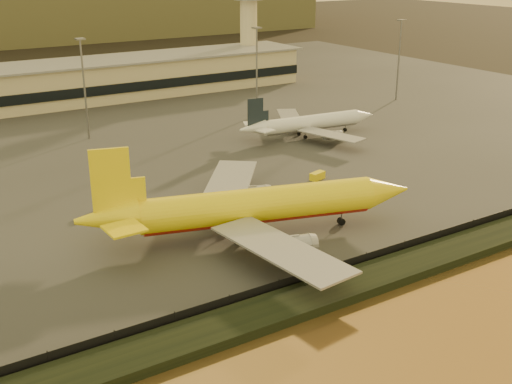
{
  "coord_description": "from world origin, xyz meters",
  "views": [
    {
      "loc": [
        -59.01,
        -78.17,
        45.05
      ],
      "look_at": [
        -1.99,
        12.0,
        5.25
      ],
      "focal_mm": 45.0,
      "sensor_mm": 36.0,
      "label": 1
    }
  ],
  "objects": [
    {
      "name": "white_narrowbody_jet",
      "position": [
        39.47,
        51.53,
        3.62
      ],
      "size": [
        39.87,
        38.7,
        11.45
      ],
      "rotation": [
        0.0,
        0.0,
        -0.11
      ],
      "color": "white",
      "rests_on": "tarmac"
    },
    {
      "name": "control_tower",
      "position": [
        70.0,
        131.0,
        21.66
      ],
      "size": [
        11.2,
        11.2,
        35.5
      ],
      "color": "#C9B48B",
      "rests_on": "tarmac"
    },
    {
      "name": "terminal_building",
      "position": [
        -14.52,
        125.55,
        6.25
      ],
      "size": [
        202.0,
        25.0,
        12.6
      ],
      "color": "#C9B48B",
      "rests_on": "tarmac"
    },
    {
      "name": "tarmac",
      "position": [
        0.0,
        95.0,
        0.1
      ],
      "size": [
        320.0,
        220.0,
        0.2
      ],
      "primitive_type": "cube",
      "color": "#2D2D2D",
      "rests_on": "ground"
    },
    {
      "name": "gse_vehicle_yellow",
      "position": [
        20.32,
        23.01,
        0.99
      ],
      "size": [
        3.82,
        2.45,
        1.59
      ],
      "primitive_type": "cube",
      "rotation": [
        0.0,
        0.0,
        0.26
      ],
      "color": "yellow",
      "rests_on": "tarmac"
    },
    {
      "name": "apron_light_masts",
      "position": [
        15.0,
        75.0,
        15.7
      ],
      "size": [
        152.2,
        12.2,
        25.4
      ],
      "color": "slate",
      "rests_on": "tarmac"
    },
    {
      "name": "dhl_cargo_jet",
      "position": [
        -6.46,
        6.03,
        5.34
      ],
      "size": [
        56.77,
        54.31,
        17.22
      ],
      "rotation": [
        0.0,
        0.0,
        -0.28
      ],
      "color": "yellow",
      "rests_on": "tarmac"
    },
    {
      "name": "perimeter_fence",
      "position": [
        0.0,
        -13.0,
        1.3
      ],
      "size": [
        300.0,
        0.05,
        2.2
      ],
      "primitive_type": "cube",
      "color": "black",
      "rests_on": "tarmac"
    },
    {
      "name": "ground",
      "position": [
        0.0,
        0.0,
        0.0
      ],
      "size": [
        900.0,
        900.0,
        0.0
      ],
      "primitive_type": "plane",
      "color": "black",
      "rests_on": "ground"
    },
    {
      "name": "embankment",
      "position": [
        0.0,
        -17.0,
        0.7
      ],
      "size": [
        320.0,
        7.0,
        1.4
      ],
      "primitive_type": "cube",
      "color": "black",
      "rests_on": "ground"
    },
    {
      "name": "gse_vehicle_white",
      "position": [
        -23.65,
        30.04,
        1.13
      ],
      "size": [
        4.22,
        2.08,
        1.85
      ],
      "primitive_type": "cube",
      "rotation": [
        0.0,
        0.0,
        -0.05
      ],
      "color": "white",
      "rests_on": "tarmac"
    }
  ]
}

